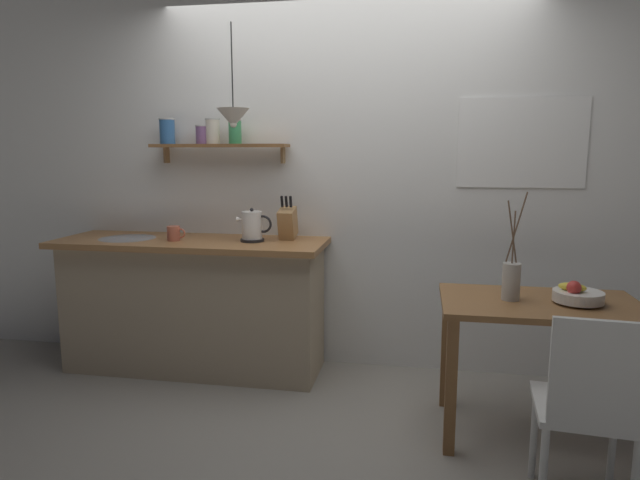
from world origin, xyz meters
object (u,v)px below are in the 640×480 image
object	(u,v)px
electric_kettle	(253,227)
coffee_mug_by_sink	(174,233)
twig_vase	(511,280)
fruit_bowl	(577,295)
knife_block	(288,223)
dining_chair_near	(588,405)
pendant_lamp	(233,118)
dining_table	(539,325)

from	to	relation	value
electric_kettle	coffee_mug_by_sink	world-z (taller)	electric_kettle
twig_vase	fruit_bowl	bearing A→B (deg)	-3.62
electric_kettle	knife_block	distance (m)	0.24
dining_chair_near	knife_block	xyz separation A→B (m)	(-1.56, 1.33, 0.54)
twig_vase	knife_block	bearing A→B (deg)	154.39
electric_kettle	pendant_lamp	world-z (taller)	pendant_lamp
fruit_bowl	knife_block	size ratio (longest dim) A/B	0.82
twig_vase	knife_block	xyz separation A→B (m)	(-1.35, 0.65, 0.19)
fruit_bowl	electric_kettle	bearing A→B (deg)	163.63
fruit_bowl	pendant_lamp	world-z (taller)	pendant_lamp
fruit_bowl	electric_kettle	xyz separation A→B (m)	(-1.89, 0.55, 0.23)
knife_block	twig_vase	bearing A→B (deg)	-25.61
coffee_mug_by_sink	dining_table	bearing A→B (deg)	-11.94
dining_chair_near	electric_kettle	bearing A→B (deg)	145.57
dining_table	dining_chair_near	world-z (taller)	dining_chair_near
coffee_mug_by_sink	pendant_lamp	distance (m)	0.88
electric_kettle	pendant_lamp	distance (m)	0.71
dining_chair_near	electric_kettle	xyz separation A→B (m)	(-1.77, 1.22, 0.52)
dining_chair_near	fruit_bowl	xyz separation A→B (m)	(0.11, 0.66, 0.29)
electric_kettle	dining_table	bearing A→B (deg)	-17.41
dining_chair_near	twig_vase	world-z (taller)	twig_vase
dining_chair_near	coffee_mug_by_sink	world-z (taller)	coffee_mug_by_sink
dining_table	twig_vase	world-z (taller)	twig_vase
dining_chair_near	dining_table	bearing A→B (deg)	94.95
dining_table	dining_chair_near	bearing A→B (deg)	-85.05
electric_kettle	knife_block	bearing A→B (deg)	28.61
dining_table	knife_block	world-z (taller)	knife_block
dining_chair_near	pendant_lamp	size ratio (longest dim) A/B	1.42
pendant_lamp	coffee_mug_by_sink	bearing A→B (deg)	170.76
dining_table	twig_vase	bearing A→B (deg)	178.25
dining_table	fruit_bowl	xyz separation A→B (m)	(0.17, -0.02, 0.17)
dining_table	knife_block	size ratio (longest dim) A/B	3.38
dining_chair_near	electric_kettle	distance (m)	2.21
fruit_bowl	pendant_lamp	xyz separation A→B (m)	(-1.95, 0.41, 0.93)
fruit_bowl	coffee_mug_by_sink	distance (m)	2.47
fruit_bowl	twig_vase	distance (m)	0.33
dining_chair_near	fruit_bowl	bearing A→B (deg)	80.54
dining_chair_near	fruit_bowl	size ratio (longest dim) A/B	3.61
coffee_mug_by_sink	pendant_lamp	size ratio (longest dim) A/B	0.20
twig_vase	dining_table	bearing A→B (deg)	-1.75
dining_table	pendant_lamp	size ratio (longest dim) A/B	1.61
dining_table	coffee_mug_by_sink	distance (m)	2.32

